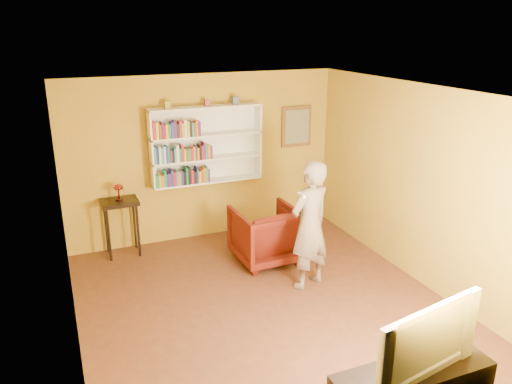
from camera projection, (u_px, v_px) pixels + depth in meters
room_shell at (266, 233)px, 6.05m from camera, size 5.30×5.80×2.88m
bookshelf at (205, 144)px, 7.97m from camera, size 1.80×0.29×1.23m
books_row_lower at (183, 177)px, 7.88m from camera, size 0.86×0.19×0.27m
books_row_middle at (182, 154)px, 7.75m from camera, size 0.92×0.19×0.27m
books_row_upper at (176, 130)px, 7.60m from camera, size 0.74×0.19×0.27m
ornament_left at (167, 105)px, 7.48m from camera, size 0.08×0.08×0.11m
ornament_centre at (207, 103)px, 7.71m from camera, size 0.07×0.07×0.10m
ornament_right at (235, 100)px, 7.88m from camera, size 0.09×0.09×0.13m
framed_painting at (296, 126)px, 8.56m from camera, size 0.55×0.05×0.70m
console_table at (120, 210)px, 7.58m from camera, size 0.55×0.42×0.89m
ruby_lustre at (118, 189)px, 7.47m from camera, size 0.16×0.15×0.25m
armchair at (266, 235)px, 7.48m from camera, size 0.93×0.96×0.85m
person at (310, 226)px, 6.61m from camera, size 0.75×0.61×1.77m
game_remote at (302, 195)px, 6.02m from camera, size 0.04×0.15×0.04m
television at (418, 336)px, 4.29m from camera, size 1.21×0.37×0.69m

